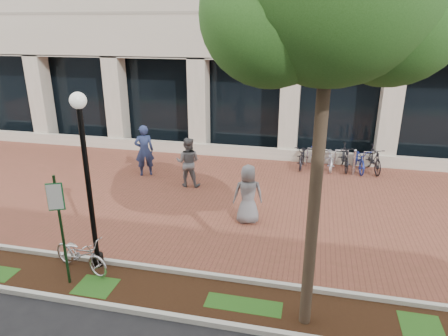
% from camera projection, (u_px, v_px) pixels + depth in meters
% --- Properties ---
extents(ground, '(120.00, 120.00, 0.00)m').
position_uv_depth(ground, '(216.00, 197.00, 13.56)').
color(ground, black).
rests_on(ground, ground).
extents(brick_plaza, '(40.00, 9.00, 0.01)m').
position_uv_depth(brick_plaza, '(216.00, 197.00, 13.56)').
color(brick_plaza, brown).
rests_on(brick_plaza, ground).
extents(planting_strip, '(40.00, 1.50, 0.01)m').
position_uv_depth(planting_strip, '(159.00, 292.00, 8.74)').
color(planting_strip, black).
rests_on(planting_strip, ground).
extents(curb_plaza_side, '(40.00, 0.12, 0.12)m').
position_uv_depth(curb_plaza_side, '(171.00, 270.00, 9.41)').
color(curb_plaza_side, beige).
rests_on(curb_plaza_side, ground).
extents(curb_street_side, '(40.00, 0.12, 0.12)m').
position_uv_depth(curb_street_side, '(145.00, 312.00, 8.03)').
color(curb_street_side, beige).
rests_on(curb_street_side, ground).
extents(parking_sign, '(0.34, 0.07, 2.61)m').
position_uv_depth(parking_sign, '(60.00, 218.00, 8.49)').
color(parking_sign, '#153B19').
rests_on(parking_sign, ground).
extents(lamppost, '(0.36, 0.36, 4.20)m').
position_uv_depth(lamppost, '(87.00, 174.00, 8.92)').
color(lamppost, black).
rests_on(lamppost, ground).
extents(locked_bicycle, '(1.76, 1.04, 0.87)m').
position_uv_depth(locked_bicycle, '(81.00, 254.00, 9.39)').
color(locked_bicycle, silver).
rests_on(locked_bicycle, ground).
extents(pedestrian_left, '(0.87, 0.77, 1.99)m').
position_uv_depth(pedestrian_left, '(144.00, 151.00, 15.24)').
color(pedestrian_left, navy).
rests_on(pedestrian_left, ground).
extents(pedestrian_mid, '(0.92, 0.73, 1.80)m').
position_uv_depth(pedestrian_mid, '(188.00, 162.00, 14.24)').
color(pedestrian_mid, slate).
rests_on(pedestrian_mid, ground).
extents(pedestrian_right, '(0.99, 0.78, 1.78)m').
position_uv_depth(pedestrian_right, '(248.00, 194.00, 11.55)').
color(pedestrian_right, slate).
rests_on(pedestrian_right, ground).
extents(bollard, '(0.12, 0.12, 1.05)m').
position_uv_depth(bollard, '(354.00, 162.00, 15.41)').
color(bollard, '#AFAFB4').
rests_on(bollard, ground).
extents(bike_rack_cluster, '(3.53, 1.87, 1.05)m').
position_uv_depth(bike_rack_cluster, '(337.00, 157.00, 16.08)').
color(bike_rack_cluster, black).
rests_on(bike_rack_cluster, ground).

